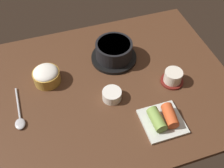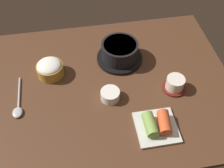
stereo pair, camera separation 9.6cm
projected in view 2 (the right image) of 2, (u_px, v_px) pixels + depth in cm
name	position (u px, v px, depth cm)	size (l,w,h in cm)	color
dining_table	(106.00, 87.00, 107.44)	(100.00, 76.00, 2.00)	#4C2D1C
stone_pot	(120.00, 52.00, 113.00)	(19.17, 19.17, 8.43)	black
rice_bowl	(50.00, 68.00, 107.89)	(10.49, 10.49, 6.85)	#B78C38
tea_cup_with_saucer	(175.00, 84.00, 103.78)	(9.06, 9.06, 5.55)	maroon
banchan_cup_center	(110.00, 95.00, 101.28)	(7.22, 7.22, 3.78)	white
kimchi_plate	(157.00, 125.00, 92.88)	(14.17, 14.17, 5.12)	silver
spoon	(18.00, 106.00, 99.61)	(3.60, 19.16, 1.35)	#B7B7BC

